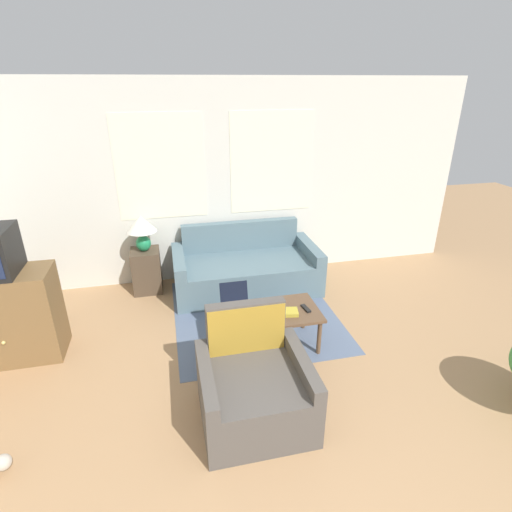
% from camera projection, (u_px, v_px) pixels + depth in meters
% --- Properties ---
extents(wall_back, '(6.71, 0.06, 2.60)m').
position_uv_depth(wall_back, '(224.00, 183.00, 5.23)').
color(wall_back, silver).
rests_on(wall_back, ground_plane).
extents(rug, '(1.85, 2.01, 0.01)m').
position_uv_depth(rug, '(254.00, 314.00, 4.73)').
color(rug, slate).
rests_on(rug, ground_plane).
extents(couch, '(1.85, 0.91, 0.81)m').
position_uv_depth(couch, '(245.00, 269.00, 5.27)').
color(couch, slate).
rests_on(couch, ground_plane).
extents(armchair, '(0.86, 0.82, 0.88)m').
position_uv_depth(armchair, '(254.00, 387.00, 3.22)').
color(armchair, '#514C47').
rests_on(armchair, ground_plane).
extents(tv_dresser, '(0.91, 0.49, 0.92)m').
position_uv_depth(tv_dresser, '(8.00, 316.00, 3.84)').
color(tv_dresser, brown).
rests_on(tv_dresser, ground_plane).
extents(side_table, '(0.36, 0.36, 0.56)m').
position_uv_depth(side_table, '(147.00, 271.00, 5.16)').
color(side_table, '#4C3D2D').
rests_on(side_table, ground_plane).
extents(table_lamp, '(0.37, 0.37, 0.46)m').
position_uv_depth(table_lamp, '(142.00, 228.00, 4.93)').
color(table_lamp, '#1E8451').
rests_on(table_lamp, side_table).
extents(coffee_table, '(1.03, 0.57, 0.41)m').
position_uv_depth(coffee_table, '(268.00, 316.00, 4.02)').
color(coffee_table, brown).
rests_on(coffee_table, ground_plane).
extents(laptop, '(0.29, 0.30, 0.25)m').
position_uv_depth(laptop, '(236.00, 304.00, 4.03)').
color(laptop, '#B7B7BC').
rests_on(laptop, coffee_table).
extents(cup_navy, '(0.09, 0.09, 0.08)m').
position_uv_depth(cup_navy, '(270.00, 304.00, 4.05)').
color(cup_navy, white).
rests_on(cup_navy, coffee_table).
extents(book_red, '(0.25, 0.18, 0.04)m').
position_uv_depth(book_red, '(286.00, 312.00, 3.96)').
color(book_red, gold).
rests_on(book_red, coffee_table).
extents(tv_remote, '(0.07, 0.15, 0.02)m').
position_uv_depth(tv_remote, '(306.00, 308.00, 4.04)').
color(tv_remote, black).
rests_on(tv_remote, coffee_table).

